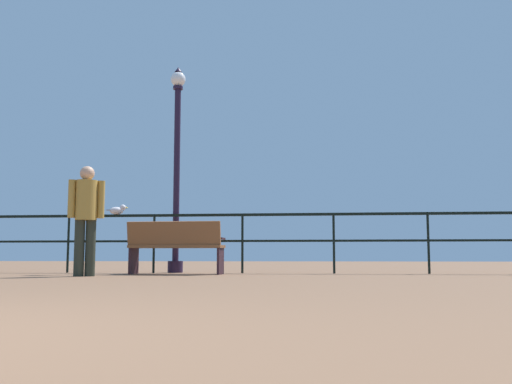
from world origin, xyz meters
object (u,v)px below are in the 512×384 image
at_px(bench_near_left, 175,244).
at_px(lamppost_center, 177,162).
at_px(person_by_bench, 86,213).
at_px(seagull_on_rail, 118,210).

bearing_deg(bench_near_left, lamppost_center, 103.82).
distance_m(bench_near_left, lamppost_center, 1.91).
bearing_deg(bench_near_left, person_by_bench, -138.33).
height_order(lamppost_center, person_by_bench, lamppost_center).
relative_size(bench_near_left, seagull_on_rail, 4.36).
bearing_deg(person_by_bench, lamppost_center, 65.23).
relative_size(lamppost_center, seagull_on_rail, 10.54).
xyz_separation_m(bench_near_left, seagull_on_rail, (-1.32, 0.75, 0.66)).
bearing_deg(person_by_bench, seagull_on_rail, 94.08).
bearing_deg(lamppost_center, seagull_on_rail, -167.40).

